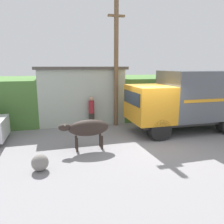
% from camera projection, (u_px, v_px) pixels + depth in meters
% --- Properties ---
extents(ground_plane, '(60.00, 60.00, 0.00)m').
position_uv_depth(ground_plane, '(152.00, 142.00, 9.80)').
color(ground_plane, gray).
extents(hillside_embankment, '(32.00, 6.39, 2.58)m').
position_uv_depth(hillside_embankment, '(112.00, 95.00, 15.76)').
color(hillside_embankment, '#4C7A38').
rests_on(hillside_embankment, ground_plane).
extents(building_backdrop, '(5.12, 2.70, 3.30)m').
position_uv_depth(building_backdrop, '(81.00, 94.00, 13.13)').
color(building_backdrop, '#B2BCAD').
rests_on(building_backdrop, ground_plane).
extents(cargo_truck, '(6.10, 2.44, 3.10)m').
position_uv_depth(cargo_truck, '(191.00, 98.00, 11.16)').
color(cargo_truck, '#2D2D2D').
rests_on(cargo_truck, ground_plane).
extents(brown_cow, '(2.00, 0.66, 1.23)m').
position_uv_depth(brown_cow, '(87.00, 128.00, 8.74)').
color(brown_cow, '#2D231E').
rests_on(brown_cow, ground_plane).
extents(pedestrian_on_hill, '(0.40, 0.40, 1.70)m').
position_uv_depth(pedestrian_on_hill, '(91.00, 110.00, 11.97)').
color(pedestrian_on_hill, '#38332D').
rests_on(pedestrian_on_hill, ground_plane).
extents(utility_pole, '(0.90, 0.24, 6.70)m').
position_uv_depth(utility_pole, '(116.00, 64.00, 11.84)').
color(utility_pole, brown).
rests_on(utility_pole, ground_plane).
extents(roadside_rock, '(0.55, 0.55, 0.55)m').
position_uv_depth(roadside_rock, '(40.00, 163.00, 7.04)').
color(roadside_rock, gray).
rests_on(roadside_rock, ground_plane).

